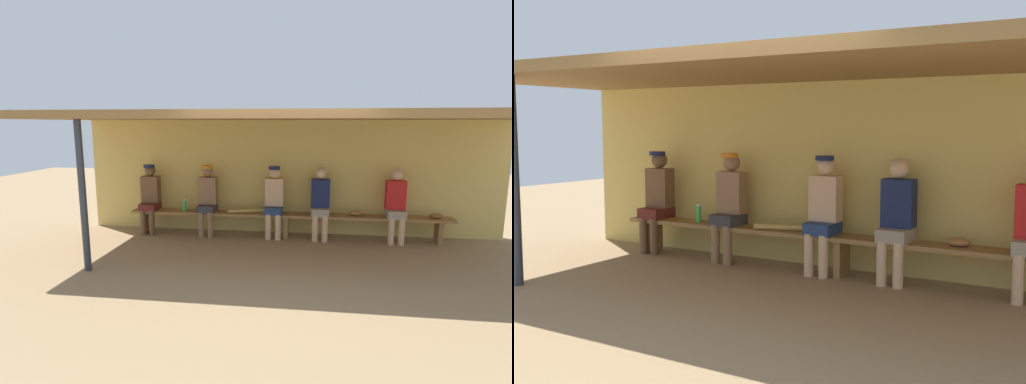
% 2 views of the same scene
% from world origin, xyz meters
% --- Properties ---
extents(ground_plane, '(24.00, 24.00, 0.00)m').
position_xyz_m(ground_plane, '(0.00, 0.00, 0.00)').
color(ground_plane, '#937754').
extents(back_wall, '(8.00, 0.20, 2.20)m').
position_xyz_m(back_wall, '(0.00, 2.00, 1.10)').
color(back_wall, '#D8BC60').
rests_on(back_wall, ground).
extents(dugout_roof, '(8.00, 2.80, 0.12)m').
position_xyz_m(dugout_roof, '(0.00, 0.70, 2.26)').
color(dugout_roof, olive).
rests_on(dugout_roof, back_wall).
extents(support_post, '(0.10, 0.10, 2.20)m').
position_xyz_m(support_post, '(-2.79, -0.55, 1.10)').
color(support_post, '#2D333D').
rests_on(support_post, ground).
extents(bench, '(6.00, 0.36, 0.46)m').
position_xyz_m(bench, '(0.00, 1.55, 0.39)').
color(bench, olive).
rests_on(bench, ground).
extents(player_with_sunglasses, '(0.34, 0.42, 1.34)m').
position_xyz_m(player_with_sunglasses, '(-1.51, 1.55, 0.75)').
color(player_with_sunglasses, '#333338').
rests_on(player_with_sunglasses, ground).
extents(player_rightmost, '(0.34, 0.42, 1.34)m').
position_xyz_m(player_rightmost, '(-0.23, 1.55, 0.75)').
color(player_rightmost, navy).
rests_on(player_rightmost, ground).
extents(player_in_white, '(0.34, 0.42, 1.34)m').
position_xyz_m(player_in_white, '(-2.67, 1.55, 0.75)').
color(player_in_white, '#591E19').
rests_on(player_in_white, ground).
extents(player_shirtless_tan, '(0.34, 0.42, 1.34)m').
position_xyz_m(player_shirtless_tan, '(0.63, 1.55, 0.73)').
color(player_shirtless_tan, gray).
rests_on(player_shirtless_tan, ground).
extents(water_bottle_orange, '(0.07, 0.07, 0.23)m').
position_xyz_m(water_bottle_orange, '(-1.97, 1.52, 0.57)').
color(water_bottle_orange, green).
rests_on(water_bottle_orange, bench).
extents(baseball_glove_worn, '(0.26, 0.20, 0.09)m').
position_xyz_m(baseball_glove_worn, '(1.28, 1.58, 0.51)').
color(baseball_glove_worn, olive).
rests_on(baseball_glove_worn, bench).
extents(baseball_bat, '(0.77, 0.28, 0.07)m').
position_xyz_m(baseball_bat, '(-0.71, 1.55, 0.49)').
color(baseball_bat, tan).
rests_on(baseball_bat, bench).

